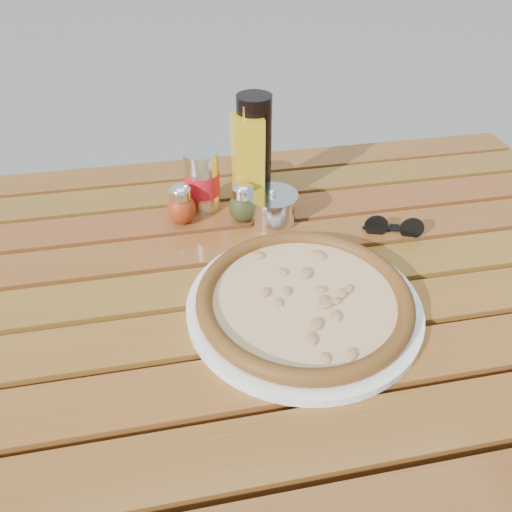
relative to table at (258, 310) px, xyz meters
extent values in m
plane|color=slate|center=(0.00, 0.00, -0.67)|extent=(60.00, 60.00, 0.00)
cube|color=#35210C|center=(0.64, 0.39, -0.32)|extent=(0.06, 0.06, 0.70)
cube|color=#3D210D|center=(0.00, 0.00, 0.03)|extent=(1.36, 0.86, 0.04)
cube|color=#562D0F|center=(0.00, -0.30, 0.06)|extent=(1.40, 0.09, 0.03)
cube|color=#5B2D10|center=(0.00, -0.20, 0.06)|extent=(1.40, 0.09, 0.03)
cube|color=#5B3210|center=(0.00, -0.10, 0.06)|extent=(1.40, 0.09, 0.03)
cube|color=#59350F|center=(0.00, 0.00, 0.06)|extent=(1.40, 0.09, 0.03)
cube|color=#56290F|center=(0.00, 0.10, 0.06)|extent=(1.40, 0.09, 0.03)
cube|color=#56260F|center=(0.00, 0.20, 0.06)|extent=(1.40, 0.09, 0.03)
cube|color=#512F0E|center=(0.00, 0.30, 0.06)|extent=(1.40, 0.09, 0.03)
cube|color=#53290E|center=(0.00, 0.41, 0.06)|extent=(1.40, 0.09, 0.03)
cylinder|color=white|center=(0.05, -0.09, 0.08)|extent=(0.44, 0.44, 0.01)
cylinder|color=#FDE5B5|center=(0.05, -0.09, 0.09)|extent=(0.36, 0.36, 0.01)
torus|color=black|center=(0.05, -0.09, 0.10)|extent=(0.39, 0.39, 0.03)
ellipsoid|color=#A73313|center=(-0.11, 0.19, 0.11)|extent=(0.06, 0.06, 0.06)
cylinder|color=silver|center=(-0.11, 0.19, 0.14)|extent=(0.04, 0.04, 0.02)
ellipsoid|color=white|center=(-0.11, 0.19, 0.15)|extent=(0.04, 0.04, 0.02)
ellipsoid|color=#363D18|center=(0.00, 0.17, 0.11)|extent=(0.07, 0.07, 0.06)
cylinder|color=white|center=(0.00, 0.17, 0.14)|extent=(0.05, 0.05, 0.02)
ellipsoid|color=silver|center=(0.00, 0.17, 0.15)|extent=(0.04, 0.04, 0.02)
cylinder|color=black|center=(0.04, 0.24, 0.19)|extent=(0.08, 0.08, 0.22)
cylinder|color=silver|center=(-0.06, 0.24, 0.14)|extent=(0.08, 0.08, 0.12)
cylinder|color=red|center=(-0.06, 0.24, 0.13)|extent=(0.08, 0.08, 0.04)
cube|color=gold|center=(0.02, 0.22, 0.17)|extent=(0.06, 0.06, 0.19)
cylinder|color=silver|center=(0.02, 0.22, 0.28)|extent=(0.02, 0.02, 0.02)
cylinder|color=silver|center=(0.06, 0.16, 0.10)|extent=(0.10, 0.10, 0.05)
cylinder|color=silver|center=(0.06, 0.16, 0.13)|extent=(0.10, 0.10, 0.01)
sphere|color=silver|center=(0.06, 0.16, 0.14)|extent=(0.01, 0.01, 0.01)
cylinder|color=black|center=(0.24, 0.08, 0.09)|extent=(0.04, 0.02, 0.04)
cylinder|color=black|center=(0.30, 0.06, 0.09)|extent=(0.04, 0.02, 0.04)
cube|color=black|center=(0.27, 0.07, 0.10)|extent=(0.02, 0.01, 0.00)
cube|color=black|center=(0.26, 0.09, 0.08)|extent=(0.09, 0.03, 0.00)
cube|color=black|center=(0.28, 0.09, 0.08)|extent=(0.09, 0.03, 0.00)
camera|label=1|loc=(-0.12, -0.62, 0.62)|focal=35.00mm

